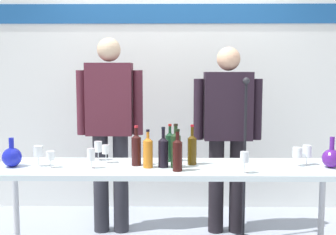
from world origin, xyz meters
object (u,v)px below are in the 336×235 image
Objects in this scene: wine_glass_right_2 at (307,151)px; microphone_stand at (244,188)px; decanter_blue_left at (12,157)px; wine_glass_right_1 at (244,158)px; presenter_left at (110,122)px; wine_glass_left_2 at (38,151)px; wine_bottle_1 at (177,153)px; wine_glass_right_0 at (297,153)px; wine_bottle_0 at (136,149)px; wine_bottle_3 at (192,148)px; wine_glass_left_4 at (98,147)px; wine_bottle_5 at (163,151)px; wine_glass_left_1 at (91,155)px; decanter_blue_right at (331,158)px; display_table at (168,174)px; wine_bottle_6 at (176,149)px; presenter_right at (227,127)px; wine_bottle_2 at (170,146)px; wine_glass_left_3 at (106,150)px; wine_glass_left_0 at (50,156)px; wine_bottle_4 at (148,152)px.

wine_glass_right_2 is 0.69m from microphone_stand.
decanter_blue_left is 2.24m from wine_glass_right_2.
decanter_blue_left reaches higher than wine_glass_right_1.
presenter_left reaches higher than microphone_stand.
microphone_stand is at bearing 15.50° from wine_glass_left_2.
wine_glass_right_0 is at bearing 10.60° from wine_bottle_1.
microphone_stand reaches higher than decanter_blue_left.
wine_glass_right_1 is (0.78, -0.24, -0.02)m from wine_bottle_0.
decanter_blue_left is 1.36m from wine_bottle_3.
wine_glass_left_4 is 1.31m from microphone_stand.
wine_bottle_5 is at bearing 162.61° from wine_glass_right_1.
microphone_stand reaches higher than wine_glass_right_1.
wine_glass_right_2 reaches higher than wine_glass_left_1.
presenter_left reaches higher than decanter_blue_right.
decanter_blue_left is 1.72m from wine_glass_right_1.
display_table is 0.90m from presenter_left.
wine_glass_left_4 is at bearing 150.70° from wine_bottle_1.
decanter_blue_left is at bearing 179.43° from wine_bottle_6.
microphone_stand reaches higher than wine_bottle_6.
wine_glass_right_0 is at bearing 27.90° from wine_glass_right_1.
microphone_stand is at bearing 14.56° from decanter_blue_left.
display_table is 1.56× the size of presenter_right.
wine_bottle_0 is at bearing -64.95° from presenter_left.
wine_bottle_2 reaches higher than wine_glass_left_3.
wine_bottle_2 is at bearing 10.72° from wine_glass_left_2.
wine_glass_right_2 is (-0.15, 0.09, 0.03)m from decanter_blue_right.
presenter_left is at bearing 56.27° from wine_glass_left_2.
wine_bottle_5 reaches higher than wine_glass_left_0.
wine_bottle_5 is (-0.10, 0.12, -0.01)m from wine_bottle_1.
wine_bottle_6 is at bearing -124.20° from presenter_right.
wine_glass_right_1 is at bearing -152.73° from wine_glass_right_2.
wine_glass_left_3 is (0.39, 0.17, 0.01)m from wine_glass_left_0.
wine_bottle_6 is 0.51m from wine_glass_right_1.
presenter_left reaches higher than wine_bottle_4.
presenter_right is 5.50× the size of wine_bottle_3.
wine_glass_left_2 is at bearing -123.73° from presenter_left.
wine_bottle_4 is at bearing 1.35° from wine_glass_left_0.
display_table is at bearing 140.66° from wine_bottle_6.
wine_glass_left_0 is 0.12m from wine_glass_left_2.
wine_bottle_2 is 1.06m from wine_glass_right_2.
wine_glass_left_4 is at bearing 89.67° from wine_glass_left_1.
wine_bottle_3 is 1.17m from wine_glass_left_2.
wine_bottle_6 reaches higher than wine_glass_right_0.
presenter_left is 1.65m from wine_glass_right_0.
wine_bottle_2 is at bearing -157.54° from microphone_stand.
wine_glass_right_2 is at bearing 2.78° from display_table.
wine_bottle_0 is at bearing 179.66° from wine_glass_right_0.
wine_bottle_6 is at bearing 160.56° from wine_glass_right_1.
wine_bottle_3 is 0.79m from wine_glass_right_0.
decanter_blue_left is 1.76× the size of wine_glass_left_0.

